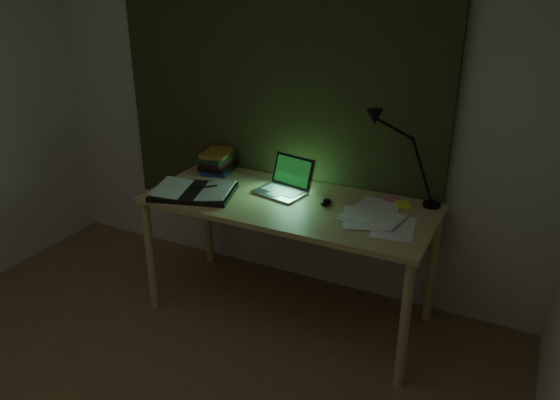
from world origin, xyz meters
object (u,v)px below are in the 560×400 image
at_px(laptop, 280,178).
at_px(desk_lamp, 437,162).
at_px(desk, 289,259).
at_px(open_textbook, 194,191).
at_px(book_stack, 217,161).
at_px(loose_papers, 378,217).

bearing_deg(laptop, desk_lamp, 26.66).
bearing_deg(desk, laptop, 142.45).
distance_m(laptop, desk_lamp, 0.90).
height_order(open_textbook, book_stack, book_stack).
distance_m(desk, laptop, 0.50).
distance_m(laptop, open_textbook, 0.52).
bearing_deg(book_stack, loose_papers, -11.51).
xyz_separation_m(laptop, loose_papers, (0.63, -0.08, -0.09)).
distance_m(desk, loose_papers, 0.66).
distance_m(open_textbook, loose_papers, 1.10).
bearing_deg(desk_lamp, laptop, -158.78).
relative_size(desk, laptop, 5.13).
xyz_separation_m(laptop, book_stack, (-0.54, 0.16, -0.03)).
height_order(book_stack, desk_lamp, desk_lamp).
height_order(desk, book_stack, book_stack).
bearing_deg(open_textbook, desk, -0.58).
height_order(desk, desk_lamp, desk_lamp).
bearing_deg(book_stack, laptop, -16.32).
relative_size(laptop, desk_lamp, 0.61).
bearing_deg(desk_lamp, desk, -151.82).
bearing_deg(desk, open_textbook, -164.26).
height_order(laptop, desk_lamp, desk_lamp).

